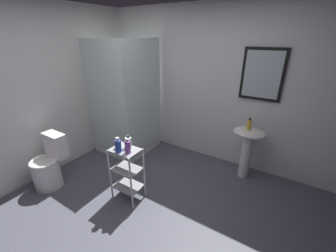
{
  "coord_description": "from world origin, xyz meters",
  "views": [
    {
      "loc": [
        1.32,
        -1.43,
        2.04
      ],
      "look_at": [
        -0.03,
        0.72,
        0.94
      ],
      "focal_mm": 22.53,
      "sensor_mm": 36.0,
      "label": 1
    }
  ],
  "objects_px": {
    "shower_stall": "(128,128)",
    "rinse_cup": "(118,144)",
    "toilet": "(49,166)",
    "storage_cart": "(127,170)",
    "lotion_bottle_white": "(128,142)",
    "conditioner_bottle_purple": "(128,147)",
    "hand_soap_bottle": "(249,124)",
    "shampoo_bottle_blue": "(118,146)",
    "pedestal_sink": "(248,143)"
  },
  "relations": [
    {
      "from": "shower_stall",
      "to": "shampoo_bottle_blue",
      "type": "xyz_separation_m",
      "value": [
        0.84,
        -1.05,
        0.36
      ]
    },
    {
      "from": "conditioner_bottle_purple",
      "to": "rinse_cup",
      "type": "height_order",
      "value": "conditioner_bottle_purple"
    },
    {
      "from": "hand_soap_bottle",
      "to": "shampoo_bottle_blue",
      "type": "bearing_deg",
      "value": -131.51
    },
    {
      "from": "conditioner_bottle_purple",
      "to": "toilet",
      "type": "bearing_deg",
      "value": -163.64
    },
    {
      "from": "toilet",
      "to": "storage_cart",
      "type": "relative_size",
      "value": 1.03
    },
    {
      "from": "pedestal_sink",
      "to": "hand_soap_bottle",
      "type": "distance_m",
      "value": 0.31
    },
    {
      "from": "shampoo_bottle_blue",
      "to": "storage_cart",
      "type": "bearing_deg",
      "value": 72.38
    },
    {
      "from": "storage_cart",
      "to": "toilet",
      "type": "bearing_deg",
      "value": -160.99
    },
    {
      "from": "storage_cart",
      "to": "shampoo_bottle_blue",
      "type": "height_order",
      "value": "shampoo_bottle_blue"
    },
    {
      "from": "toilet",
      "to": "conditioner_bottle_purple",
      "type": "height_order",
      "value": "conditioner_bottle_purple"
    },
    {
      "from": "storage_cart",
      "to": "pedestal_sink",
      "type": "bearing_deg",
      "value": 47.68
    },
    {
      "from": "pedestal_sink",
      "to": "rinse_cup",
      "type": "bearing_deg",
      "value": -134.52
    },
    {
      "from": "pedestal_sink",
      "to": "lotion_bottle_white",
      "type": "bearing_deg",
      "value": -133.94
    },
    {
      "from": "shower_stall",
      "to": "toilet",
      "type": "height_order",
      "value": "shower_stall"
    },
    {
      "from": "shower_stall",
      "to": "lotion_bottle_white",
      "type": "distance_m",
      "value": 1.29
    },
    {
      "from": "toilet",
      "to": "storage_cart",
      "type": "distance_m",
      "value": 1.22
    },
    {
      "from": "pedestal_sink",
      "to": "shampoo_bottle_blue",
      "type": "height_order",
      "value": "shampoo_bottle_blue"
    },
    {
      "from": "toilet",
      "to": "shampoo_bottle_blue",
      "type": "distance_m",
      "value": 1.27
    },
    {
      "from": "rinse_cup",
      "to": "pedestal_sink",
      "type": "bearing_deg",
      "value": 45.48
    },
    {
      "from": "storage_cart",
      "to": "lotion_bottle_white",
      "type": "relative_size",
      "value": 4.51
    },
    {
      "from": "shower_stall",
      "to": "storage_cart",
      "type": "relative_size",
      "value": 2.7
    },
    {
      "from": "shower_stall",
      "to": "rinse_cup",
      "type": "relative_size",
      "value": 22.46
    },
    {
      "from": "toilet",
      "to": "rinse_cup",
      "type": "bearing_deg",
      "value": 20.37
    },
    {
      "from": "pedestal_sink",
      "to": "storage_cart",
      "type": "relative_size",
      "value": 1.09
    },
    {
      "from": "pedestal_sink",
      "to": "shampoo_bottle_blue",
      "type": "distance_m",
      "value": 1.87
    },
    {
      "from": "shower_stall",
      "to": "rinse_cup",
      "type": "xyz_separation_m",
      "value": [
        0.76,
        -0.98,
        0.32
      ]
    },
    {
      "from": "toilet",
      "to": "lotion_bottle_white",
      "type": "relative_size",
      "value": 4.63
    },
    {
      "from": "lotion_bottle_white",
      "to": "shampoo_bottle_blue",
      "type": "height_order",
      "value": "shampoo_bottle_blue"
    },
    {
      "from": "pedestal_sink",
      "to": "conditioner_bottle_purple",
      "type": "xyz_separation_m",
      "value": [
        -1.11,
        -1.35,
        0.24
      ]
    },
    {
      "from": "shower_stall",
      "to": "pedestal_sink",
      "type": "bearing_deg",
      "value": 9.4
    },
    {
      "from": "shampoo_bottle_blue",
      "to": "rinse_cup",
      "type": "distance_m",
      "value": 0.11
    },
    {
      "from": "shampoo_bottle_blue",
      "to": "rinse_cup",
      "type": "bearing_deg",
      "value": 136.37
    },
    {
      "from": "lotion_bottle_white",
      "to": "rinse_cup",
      "type": "height_order",
      "value": "lotion_bottle_white"
    },
    {
      "from": "pedestal_sink",
      "to": "shower_stall",
      "type": "bearing_deg",
      "value": -170.6
    },
    {
      "from": "pedestal_sink",
      "to": "lotion_bottle_white",
      "type": "height_order",
      "value": "lotion_bottle_white"
    },
    {
      "from": "shower_stall",
      "to": "rinse_cup",
      "type": "height_order",
      "value": "shower_stall"
    },
    {
      "from": "toilet",
      "to": "shampoo_bottle_blue",
      "type": "height_order",
      "value": "shampoo_bottle_blue"
    },
    {
      "from": "storage_cart",
      "to": "shampoo_bottle_blue",
      "type": "relative_size",
      "value": 3.84
    },
    {
      "from": "pedestal_sink",
      "to": "toilet",
      "type": "distance_m",
      "value": 2.91
    },
    {
      "from": "pedestal_sink",
      "to": "conditioner_bottle_purple",
      "type": "height_order",
      "value": "conditioner_bottle_purple"
    },
    {
      "from": "lotion_bottle_white",
      "to": "conditioner_bottle_purple",
      "type": "relative_size",
      "value": 0.87
    },
    {
      "from": "hand_soap_bottle",
      "to": "conditioner_bottle_purple",
      "type": "height_order",
      "value": "hand_soap_bottle"
    },
    {
      "from": "hand_soap_bottle",
      "to": "shampoo_bottle_blue",
      "type": "xyz_separation_m",
      "value": [
        -1.2,
        -1.36,
        -0.06
      ]
    },
    {
      "from": "toilet",
      "to": "lotion_bottle_white",
      "type": "height_order",
      "value": "lotion_bottle_white"
    },
    {
      "from": "hand_soap_bottle",
      "to": "conditioner_bottle_purple",
      "type": "bearing_deg",
      "value": -129.82
    },
    {
      "from": "pedestal_sink",
      "to": "storage_cart",
      "type": "height_order",
      "value": "pedestal_sink"
    },
    {
      "from": "rinse_cup",
      "to": "toilet",
      "type": "bearing_deg",
      "value": -159.63
    },
    {
      "from": "shower_stall",
      "to": "conditioner_bottle_purple",
      "type": "xyz_separation_m",
      "value": [
        0.95,
        -1.01,
        0.36
      ]
    },
    {
      "from": "shower_stall",
      "to": "pedestal_sink",
      "type": "xyz_separation_m",
      "value": [
        2.06,
        0.34,
        0.12
      ]
    },
    {
      "from": "rinse_cup",
      "to": "hand_soap_bottle",
      "type": "bearing_deg",
      "value": 45.12
    }
  ]
}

